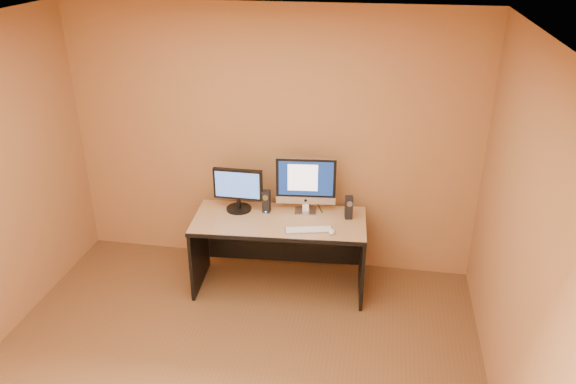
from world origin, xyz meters
name	(u,v)px	position (x,y,z in m)	size (l,w,h in m)	color
walls	(209,246)	(0.00, 0.00, 1.30)	(4.00, 4.00, 2.60)	#A36342
ceiling	(195,43)	(0.00, 0.00, 2.60)	(4.00, 4.00, 0.00)	white
desk	(279,254)	(0.18, 1.47, 0.37)	(1.59, 0.70, 0.74)	tan
imac	(306,185)	(0.39, 1.68, 1.01)	(0.57, 0.21, 0.55)	#B3B3B8
second_monitor	(238,190)	(-0.24, 1.61, 0.94)	(0.48, 0.24, 0.42)	black
speaker_left	(266,201)	(0.03, 1.62, 0.85)	(0.07, 0.07, 0.22)	black
speaker_right	(349,207)	(0.80, 1.62, 0.85)	(0.07, 0.07, 0.22)	black
keyboard	(309,230)	(0.48, 1.32, 0.75)	(0.43, 0.12, 0.02)	#AFB0B4
mouse	(332,231)	(0.68, 1.31, 0.75)	(0.06, 0.10, 0.04)	silver
cable_a	(320,207)	(0.52, 1.78, 0.74)	(0.01, 0.01, 0.22)	black
cable_b	(301,208)	(0.34, 1.75, 0.74)	(0.01, 0.01, 0.18)	black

